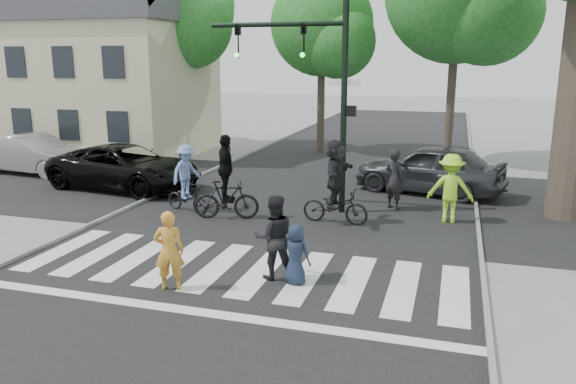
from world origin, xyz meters
name	(u,v)px	position (x,y,z in m)	size (l,w,h in m)	color
ground	(221,287)	(0.00, 0.00, 0.00)	(120.00, 120.00, 0.00)	gray
road_stem	(291,220)	(0.00, 5.00, 0.01)	(10.00, 70.00, 0.01)	black
road_cross	(317,195)	(0.00, 8.00, 0.01)	(70.00, 10.00, 0.01)	black
curb_left	(135,205)	(-5.05, 5.00, 0.05)	(0.10, 70.00, 0.10)	gray
curb_right	(479,234)	(5.05, 5.00, 0.05)	(0.10, 70.00, 0.10)	gray
crosswalk	(234,274)	(0.00, 0.66, 0.01)	(10.00, 3.85, 0.01)	silver
traffic_signal	(315,78)	(0.35, 6.20, 3.90)	(4.45, 0.29, 6.00)	black
bg_tree_0	(94,24)	(-13.74, 16.00, 6.14)	(5.46, 5.20, 8.97)	brown
bg_tree_1	(178,11)	(-8.70, 15.48, 6.65)	(6.09, 5.80, 9.80)	brown
bg_tree_2	(326,29)	(-1.76, 16.62, 5.78)	(5.04, 4.80, 8.40)	brown
house	(113,72)	(-11.49, 13.98, 3.80)	(8.40, 8.10, 8.82)	beige
pedestrian_woman	(169,251)	(-0.90, -0.41, 0.81)	(0.59, 0.39, 1.61)	gold
pedestrian_child	(296,254)	(1.39, 0.58, 0.62)	(0.61, 0.40, 1.25)	#1C273F
pedestrian_adult	(274,237)	(0.88, 0.75, 0.89)	(0.86, 0.67, 1.78)	black
cyclist_left	(187,183)	(-3.20, 4.92, 0.87)	(1.68, 1.17, 2.01)	black
cyclist_mid	(226,185)	(-1.80, 4.58, 0.99)	(1.91, 1.20, 2.41)	black
cyclist_right	(336,186)	(1.25, 5.02, 1.04)	(1.89, 1.76, 2.34)	black
car_suv	(125,167)	(-6.66, 7.09, 0.77)	(2.54, 5.51, 1.53)	black
car_silver	(34,154)	(-11.61, 8.38, 0.77)	(1.62, 4.66, 1.53)	#A2A2A6
car_grey	(429,169)	(3.53, 9.49, 0.84)	(1.98, 4.92, 1.68)	#2D2E32
bystander_hivis	(451,188)	(4.27, 6.05, 0.96)	(1.24, 0.71, 1.92)	#A7F72D
bystander_dark	(395,179)	(2.64, 7.04, 0.92)	(0.67, 0.44, 1.84)	black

